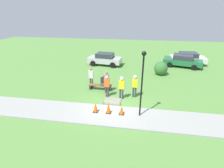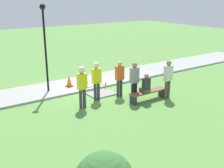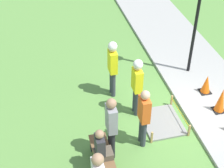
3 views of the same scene
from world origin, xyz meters
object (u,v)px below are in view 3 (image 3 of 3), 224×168
at_px(park_bench, 106,167).
at_px(bystander_in_white_shirt, 111,125).
at_px(worker_assistant, 113,64).
at_px(bystander_in_orange_shirt, 144,115).
at_px(worker_supervisor, 137,82).
at_px(traffic_cone_far_patch, 221,100).
at_px(person_seated_on_bench, 101,147).
at_px(traffic_cone_sidewalk_edge, 206,84).

distance_m(park_bench, bystander_in_white_shirt, 1.00).
xyz_separation_m(worker_assistant, bystander_in_orange_shirt, (-2.18, -0.26, -0.13)).
xyz_separation_m(park_bench, bystander_in_white_shirt, (0.62, -0.29, 0.73)).
distance_m(worker_supervisor, worker_assistant, 1.09).
height_order(traffic_cone_far_patch, worker_assistant, worker_assistant).
xyz_separation_m(worker_supervisor, bystander_in_orange_shirt, (-1.18, 0.18, -0.11)).
bearing_deg(worker_assistant, person_seated_on_bench, 160.88).
bearing_deg(worker_supervisor, traffic_cone_far_patch, -104.33).
xyz_separation_m(bystander_in_orange_shirt, bystander_in_white_shirt, (-0.20, 0.88, 0.06)).
distance_m(park_bench, bystander_in_orange_shirt, 1.58).
relative_size(worker_supervisor, bystander_in_orange_shirt, 1.05).
height_order(worker_assistant, bystander_in_white_shirt, worker_assistant).
bearing_deg(person_seated_on_bench, worker_assistant, -19.12).
bearing_deg(worker_supervisor, worker_assistant, 23.95).
height_order(park_bench, person_seated_on_bench, person_seated_on_bench).
relative_size(person_seated_on_bench, worker_supervisor, 0.48).
xyz_separation_m(person_seated_on_bench, worker_assistant, (2.78, -0.96, 0.33)).
xyz_separation_m(person_seated_on_bench, worker_supervisor, (1.78, -1.41, 0.31)).
bearing_deg(traffic_cone_far_patch, bystander_in_orange_shirt, 102.91).
bearing_deg(worker_supervisor, bystander_in_orange_shirt, 171.19).
height_order(worker_supervisor, worker_assistant, worker_assistant).
relative_size(traffic_cone_far_patch, worker_supervisor, 0.43).
relative_size(park_bench, bystander_in_white_shirt, 1.07).
relative_size(person_seated_on_bench, worker_assistant, 0.47).
xyz_separation_m(park_bench, worker_supervisor, (1.99, -1.36, 0.78)).
xyz_separation_m(park_bench, worker_assistant, (2.99, -0.91, 0.80)).
height_order(traffic_cone_far_patch, traffic_cone_sidewalk_edge, traffic_cone_far_patch).
distance_m(traffic_cone_sidewalk_edge, park_bench, 4.35).
bearing_deg(park_bench, traffic_cone_sidewalk_edge, -58.36).
relative_size(traffic_cone_far_patch, bystander_in_white_shirt, 0.43).
distance_m(person_seated_on_bench, bystander_in_white_shirt, 0.59).
distance_m(traffic_cone_far_patch, worker_assistant, 3.28).
bearing_deg(worker_assistant, bystander_in_white_shirt, 165.37).
height_order(person_seated_on_bench, worker_supervisor, worker_supervisor).
distance_m(traffic_cone_far_patch, bystander_in_white_shirt, 3.55).
distance_m(bystander_in_orange_shirt, bystander_in_white_shirt, 0.90).
relative_size(park_bench, worker_supervisor, 1.07).
xyz_separation_m(traffic_cone_sidewalk_edge, person_seated_on_bench, (-2.07, 3.75, 0.40)).
xyz_separation_m(worker_assistant, bystander_in_white_shirt, (-2.38, 0.62, -0.07)).
xyz_separation_m(traffic_cone_sidewalk_edge, bystander_in_orange_shirt, (-1.46, 2.53, 0.60)).
relative_size(traffic_cone_sidewalk_edge, bystander_in_orange_shirt, 0.35).
height_order(person_seated_on_bench, bystander_in_orange_shirt, bystander_in_orange_shirt).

